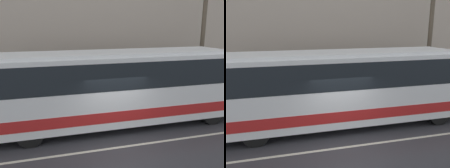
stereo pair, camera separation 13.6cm
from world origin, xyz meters
The scene contains 7 objects.
ground_plane centered at (0.00, 0.00, 0.00)m, with size 60.00×60.00×0.00m, color #333338.
sidewalk centered at (0.00, 5.31, 0.09)m, with size 60.00×2.63×0.17m.
building_facade centered at (0.00, 6.77, 5.30)m, with size 60.00×0.35×11.00m.
lane_stripe centered at (0.00, 0.00, 0.00)m, with size 54.00×0.14×0.01m.
transit_bus centered at (0.29, 2.12, 1.91)m, with size 12.08×2.58×3.38m.
utility_pole_near centered at (6.35, 4.49, 3.93)m, with size 0.25×0.25×7.51m.
pedestrian_waiting centered at (-3.61, 4.54, 0.94)m, with size 0.36×0.36×1.66m.
Camera 2 is at (-2.61, -8.22, 4.61)m, focal length 40.00 mm.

